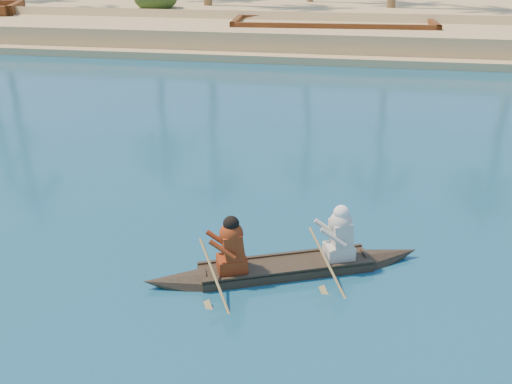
# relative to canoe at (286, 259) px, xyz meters

# --- Properties ---
(sandy_embankment) EXTENTS (150.00, 51.00, 1.50)m
(sandy_embankment) POSITION_rel_canoe_xyz_m (0.67, 43.51, 0.26)
(sandy_embankment) COLOR tan
(sandy_embankment) RESTS_ON ground
(shrub_cluster) EXTENTS (100.00, 6.00, 2.40)m
(shrub_cluster) POSITION_rel_canoe_xyz_m (0.67, 28.13, 0.93)
(shrub_cluster) COLOR #193312
(shrub_cluster) RESTS_ON ground
(canoe) EXTENTS (4.94, 2.57, 1.40)m
(canoe) POSITION_rel_canoe_xyz_m (0.00, 0.00, 0.00)
(canoe) COLOR #362B1D
(canoe) RESTS_ON ground
(barge_mid) EXTENTS (11.11, 4.34, 1.82)m
(barge_mid) POSITION_rel_canoe_xyz_m (-0.46, 23.63, 0.37)
(barge_mid) COLOR brown
(barge_mid) RESTS_ON ground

